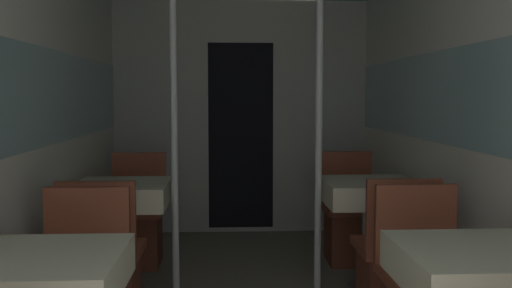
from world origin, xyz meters
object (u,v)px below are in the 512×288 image
object	(u,v)px
support_pole_left_1	(174,127)
dining_table_left_0	(37,282)
chair_left_far_1	(137,230)
chair_right_far_1	(350,227)
dining_table_right_1	(369,196)
dining_table_left_1	(122,198)
dining_table_right_0	(481,275)
chair_right_near_1	(393,274)
chair_left_near_1	(104,278)
support_pole_right_1	(319,127)

from	to	relation	value
support_pole_left_1	dining_table_left_0	bearing A→B (deg)	-101.61
chair_left_far_1	chair_right_far_1	xyz separation A→B (m)	(1.73, 0.00, 0.00)
dining_table_right_1	dining_table_left_1	bearing A→B (deg)	180.00
dining_table_left_0	dining_table_right_0	bearing A→B (deg)	0.00
support_pole_left_1	chair_right_near_1	size ratio (longest dim) A/B	2.56
dining_table_left_0	chair_right_near_1	xyz separation A→B (m)	(1.73, 1.16, -0.37)
chair_right_near_1	chair_left_near_1	bearing A→B (deg)	180.00
support_pole_right_1	chair_right_near_1	bearing A→B (deg)	-59.22
dining_table_right_0	support_pole_left_1	bearing A→B (deg)	127.57
chair_left_near_1	dining_table_right_0	bearing A→B (deg)	-33.91
chair_right_near_1	support_pole_right_1	distance (m)	1.12
chair_left_far_1	chair_right_near_1	distance (m)	2.12
dining_table_left_1	dining_table_right_0	distance (m)	2.48
dining_table_left_1	chair_left_far_1	distance (m)	0.71
chair_left_far_1	support_pole_right_1	distance (m)	1.73
dining_table_left_1	support_pole_right_1	world-z (taller)	support_pole_right_1
chair_right_far_1	support_pole_right_1	world-z (taller)	support_pole_right_1
dining_table_right_1	chair_right_near_1	size ratio (longest dim) A/B	0.85
dining_table_right_1	chair_right_near_1	bearing A→B (deg)	-90.00
dining_table_left_0	dining_table_right_0	world-z (taller)	same
chair_left_far_1	chair_right_far_1	bearing A→B (deg)	-180.00
support_pole_right_1	chair_left_near_1	bearing A→B (deg)	-155.86
chair_left_far_1	dining_table_right_1	world-z (taller)	chair_left_far_1
dining_table_left_1	dining_table_right_1	distance (m)	1.73
dining_table_left_0	dining_table_right_1	xyz separation A→B (m)	(1.73, 1.78, 0.00)
dining_table_right_1	support_pole_right_1	bearing A→B (deg)	180.00
dining_table_right_0	dining_table_right_1	xyz separation A→B (m)	(0.00, 1.78, 0.00)
chair_left_near_1	chair_right_far_1	world-z (taller)	same
dining_table_left_0	chair_left_far_1	world-z (taller)	chair_left_far_1
support_pole_right_1	dining_table_left_0	bearing A→B (deg)	-127.57
support_pole_right_1	dining_table_right_0	bearing A→B (deg)	-78.39
dining_table_right_1	support_pole_right_1	size ratio (longest dim) A/B	0.33
dining_table_left_0	chair_right_near_1	size ratio (longest dim) A/B	0.85
dining_table_left_0	chair_left_near_1	xyz separation A→B (m)	(0.00, 1.16, -0.37)
dining_table_left_1	chair_right_near_1	distance (m)	1.87
dining_table_left_0	chair_right_far_1	bearing A→B (deg)	54.07
dining_table_right_1	chair_right_far_1	world-z (taller)	chair_right_far_1
dining_table_right_0	chair_right_far_1	xyz separation A→B (m)	(-0.00, 2.39, -0.37)
dining_table_left_1	dining_table_right_0	world-z (taller)	same
chair_right_near_1	dining_table_right_0	bearing A→B (deg)	-90.00
chair_left_far_1	chair_right_far_1	distance (m)	1.73
dining_table_left_0	dining_table_right_0	xyz separation A→B (m)	(1.73, 0.00, 0.00)
chair_left_near_1	chair_right_far_1	size ratio (longest dim) A/B	1.00
dining_table_left_1	dining_table_right_1	size ratio (longest dim) A/B	1.00
chair_right_far_1	chair_left_near_1	bearing A→B (deg)	35.28
chair_right_far_1	dining_table_left_1	bearing A→B (deg)	19.48
support_pole_left_1	support_pole_right_1	world-z (taller)	same
dining_table_left_1	support_pole_left_1	bearing A→B (deg)	0.00
dining_table_left_0	support_pole_left_1	world-z (taller)	support_pole_left_1
support_pole_right_1	chair_left_far_1	bearing A→B (deg)	155.86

